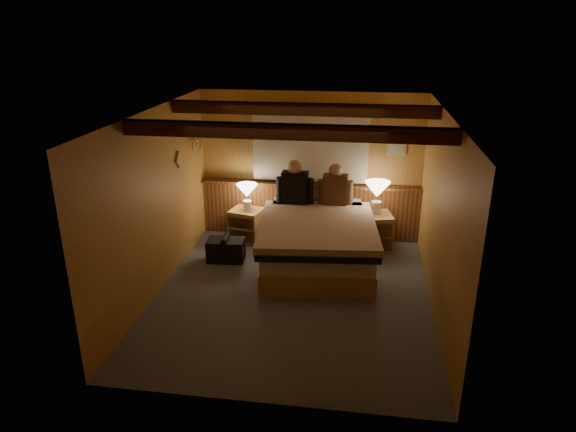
% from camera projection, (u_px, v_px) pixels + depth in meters
% --- Properties ---
extents(floor, '(4.20, 4.20, 0.00)m').
position_uv_depth(floor, '(293.00, 294.00, 6.84)').
color(floor, '#575D67').
rests_on(floor, ground).
extents(ceiling, '(4.20, 4.20, 0.00)m').
position_uv_depth(ceiling, '(293.00, 114.00, 5.98)').
color(ceiling, gold).
rests_on(ceiling, wall_back).
extents(wall_back, '(3.60, 0.00, 3.60)m').
position_uv_depth(wall_back, '(310.00, 166.00, 8.35)').
color(wall_back, gold).
rests_on(wall_back, floor).
extents(wall_left, '(0.00, 4.20, 4.20)m').
position_uv_depth(wall_left, '(156.00, 203.00, 6.65)').
color(wall_left, gold).
rests_on(wall_left, floor).
extents(wall_right, '(0.00, 4.20, 4.20)m').
position_uv_depth(wall_right, '(441.00, 218.00, 6.17)').
color(wall_right, gold).
rests_on(wall_right, floor).
extents(wall_front, '(3.60, 0.00, 3.60)m').
position_uv_depth(wall_front, '(260.00, 292.00, 4.47)').
color(wall_front, gold).
rests_on(wall_front, floor).
extents(wainscot, '(3.60, 0.23, 0.94)m').
position_uv_depth(wainscot, '(309.00, 209.00, 8.55)').
color(wainscot, brown).
rests_on(wainscot, wall_back).
extents(curtain_window, '(2.18, 0.09, 1.11)m').
position_uv_depth(curtain_window, '(310.00, 148.00, 8.17)').
color(curtain_window, '#472311').
rests_on(curtain_window, wall_back).
extents(ceiling_beams, '(3.60, 1.65, 0.16)m').
position_uv_depth(ceiling_beams, '(295.00, 119.00, 6.15)').
color(ceiling_beams, '#472311').
rests_on(ceiling_beams, ceiling).
extents(coat_rail, '(0.05, 0.55, 0.24)m').
position_uv_depth(coat_rail, '(197.00, 141.00, 7.93)').
color(coat_rail, silver).
rests_on(coat_rail, wall_left).
extents(framed_print, '(0.30, 0.04, 0.25)m').
position_uv_depth(framed_print, '(396.00, 148.00, 8.02)').
color(framed_print, tan).
rests_on(framed_print, wall_back).
extents(bed, '(1.82, 2.26, 0.72)m').
position_uv_depth(bed, '(317.00, 242.00, 7.53)').
color(bed, '#B17E4B').
rests_on(bed, floor).
extents(nightstand_left, '(0.57, 0.53, 0.54)m').
position_uv_depth(nightstand_left, '(246.00, 225.00, 8.44)').
color(nightstand_left, '#B17E4B').
rests_on(nightstand_left, floor).
extents(nightstand_right, '(0.63, 0.58, 0.60)m').
position_uv_depth(nightstand_right, '(373.00, 232.00, 8.09)').
color(nightstand_right, '#B17E4B').
rests_on(nightstand_right, floor).
extents(lamp_left, '(0.34, 0.34, 0.44)m').
position_uv_depth(lamp_left, '(247.00, 192.00, 8.20)').
color(lamp_left, white).
rests_on(lamp_left, nightstand_left).
extents(lamp_right, '(0.39, 0.39, 0.51)m').
position_uv_depth(lamp_right, '(377.00, 191.00, 7.89)').
color(lamp_right, white).
rests_on(lamp_right, nightstand_right).
extents(person_left, '(0.59, 0.24, 0.72)m').
position_uv_depth(person_left, '(295.00, 185.00, 8.02)').
color(person_left, black).
rests_on(person_left, bed).
extents(person_right, '(0.56, 0.23, 0.67)m').
position_uv_depth(person_right, '(335.00, 187.00, 7.99)').
color(person_right, '#533621').
rests_on(person_right, bed).
extents(duffel_bag, '(0.57, 0.37, 0.40)m').
position_uv_depth(duffel_bag, '(226.00, 250.00, 7.76)').
color(duffel_bag, black).
rests_on(duffel_bag, floor).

